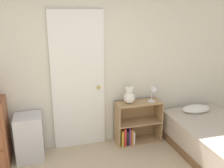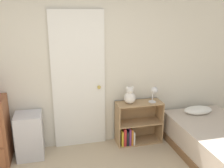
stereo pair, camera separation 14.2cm
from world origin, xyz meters
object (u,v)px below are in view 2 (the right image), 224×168
(desk_lamp, at_px, (154,92))
(bed, at_px, (223,146))
(teddy_bear, at_px, (130,96))
(storage_bin, at_px, (30,136))
(bookshelf, at_px, (134,126))

(desk_lamp, height_order, bed, desk_lamp)
(desk_lamp, bearing_deg, teddy_bear, 173.46)
(storage_bin, relative_size, bookshelf, 0.91)
(desk_lamp, bearing_deg, bed, -45.30)
(storage_bin, distance_m, desk_lamp, 1.98)
(storage_bin, height_order, desk_lamp, desk_lamp)
(storage_bin, distance_m, teddy_bear, 1.60)
(bed, bearing_deg, desk_lamp, 134.70)
(bookshelf, xyz_separation_m, desk_lamp, (0.29, -0.05, 0.58))
(bookshelf, bearing_deg, teddy_bear, -174.56)
(storage_bin, height_order, bed, storage_bin)
(storage_bin, relative_size, desk_lamp, 2.61)
(storage_bin, bearing_deg, bed, -16.27)
(storage_bin, distance_m, bed, 2.78)
(bookshelf, height_order, teddy_bear, teddy_bear)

